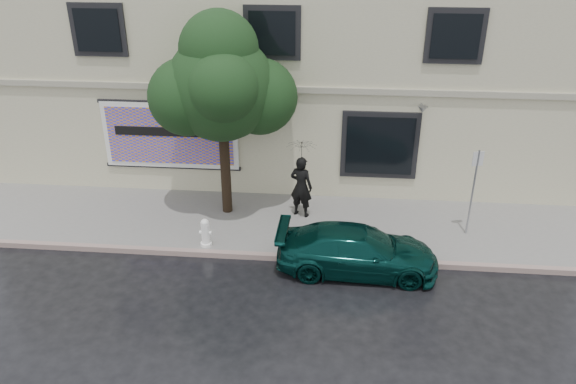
# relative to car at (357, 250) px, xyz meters

# --- Properties ---
(ground) EXTENTS (90.00, 90.00, 0.00)m
(ground) POSITION_rel_car_xyz_m (-2.53, -1.20, -0.59)
(ground) COLOR black
(ground) RESTS_ON ground
(sidewalk) EXTENTS (20.00, 3.50, 0.15)m
(sidewalk) POSITION_rel_car_xyz_m (-2.53, 2.05, -0.51)
(sidewalk) COLOR gray
(sidewalk) RESTS_ON ground
(curb) EXTENTS (20.00, 0.18, 0.16)m
(curb) POSITION_rel_car_xyz_m (-2.53, 0.30, -0.51)
(curb) COLOR gray
(curb) RESTS_ON ground
(building) EXTENTS (20.00, 8.12, 7.00)m
(building) POSITION_rel_car_xyz_m (-2.53, 7.80, 2.91)
(building) COLOR beige
(building) RESTS_ON ground
(billboard) EXTENTS (4.30, 0.16, 2.20)m
(billboard) POSITION_rel_car_xyz_m (-5.73, 3.72, 1.46)
(billboard) COLOR white
(billboard) RESTS_ON ground
(car) EXTENTS (4.08, 1.87, 1.18)m
(car) POSITION_rel_car_xyz_m (0.00, 0.00, 0.00)
(car) COLOR #08312D
(car) RESTS_ON ground
(pedestrian) EXTENTS (0.79, 0.65, 1.86)m
(pedestrian) POSITION_rel_car_xyz_m (-1.59, 2.51, 0.49)
(pedestrian) COLOR black
(pedestrian) RESTS_ON sidewalk
(umbrella) EXTENTS (0.91, 0.91, 0.67)m
(umbrella) POSITION_rel_car_xyz_m (-1.59, 2.51, 1.76)
(umbrella) COLOR black
(umbrella) RESTS_ON pedestrian
(street_tree) EXTENTS (2.95, 2.95, 5.28)m
(street_tree) POSITION_rel_car_xyz_m (-3.81, 2.57, 3.35)
(street_tree) COLOR black
(street_tree) RESTS_ON sidewalk
(fire_hydrant) EXTENTS (0.33, 0.31, 0.80)m
(fire_hydrant) POSITION_rel_car_xyz_m (-4.03, 0.60, -0.05)
(fire_hydrant) COLOR white
(fire_hydrant) RESTS_ON sidewalk
(sign_pole) EXTENTS (0.30, 0.10, 2.51)m
(sign_pole) POSITION_rel_car_xyz_m (3.10, 1.86, 1.07)
(sign_pole) COLOR #9C9EA4
(sign_pole) RESTS_ON sidewalk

